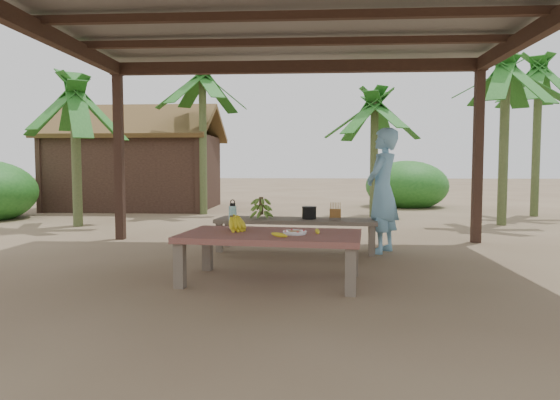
# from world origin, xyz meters

# --- Properties ---
(ground) EXTENTS (80.00, 80.00, 0.00)m
(ground) POSITION_xyz_m (0.00, 0.00, 0.00)
(ground) COLOR brown
(ground) RESTS_ON ground
(pavilion) EXTENTS (6.60, 5.60, 2.95)m
(pavilion) POSITION_xyz_m (-0.01, -0.01, 2.78)
(pavilion) COLOR black
(pavilion) RESTS_ON ground
(work_table) EXTENTS (1.90, 1.20, 0.50)m
(work_table) POSITION_xyz_m (-0.14, -0.48, 0.43)
(work_table) COLOR brown
(work_table) RESTS_ON ground
(bench) EXTENTS (2.25, 0.80, 0.45)m
(bench) POSITION_xyz_m (0.06, 1.34, 0.39)
(bench) COLOR brown
(bench) RESTS_ON ground
(ripe_banana_bunch) EXTENTS (0.33, 0.30, 0.18)m
(ripe_banana_bunch) POSITION_xyz_m (-0.57, -0.34, 0.59)
(ripe_banana_bunch) COLOR yellow
(ripe_banana_bunch) RESTS_ON work_table
(plate) EXTENTS (0.24, 0.24, 0.04)m
(plate) POSITION_xyz_m (0.10, -0.56, 0.52)
(plate) COLOR white
(plate) RESTS_ON work_table
(loose_banana_front) EXTENTS (0.17, 0.10, 0.04)m
(loose_banana_front) POSITION_xyz_m (-0.04, -0.77, 0.52)
(loose_banana_front) COLOR yellow
(loose_banana_front) RESTS_ON work_table
(loose_banana_side) EXTENTS (0.05, 0.15, 0.04)m
(loose_banana_side) POSITION_xyz_m (0.33, -0.48, 0.52)
(loose_banana_side) COLOR yellow
(loose_banana_side) RESTS_ON work_table
(water_flask) EXTENTS (0.08, 0.08, 0.31)m
(water_flask) POSITION_xyz_m (-0.60, -0.08, 0.63)
(water_flask) COLOR #3FC5C1
(water_flask) RESTS_ON work_table
(green_banana_stalk) EXTENTS (0.30, 0.30, 0.31)m
(green_banana_stalk) POSITION_xyz_m (-0.43, 1.38, 0.61)
(green_banana_stalk) COLOR #598C2D
(green_banana_stalk) RESTS_ON bench
(cooking_pot) EXTENTS (0.19, 0.19, 0.16)m
(cooking_pot) POSITION_xyz_m (0.24, 1.34, 0.53)
(cooking_pot) COLOR black
(cooking_pot) RESTS_ON bench
(skewer_rack) EXTENTS (0.19, 0.10, 0.24)m
(skewer_rack) POSITION_xyz_m (0.59, 1.24, 0.57)
(skewer_rack) COLOR #A57F47
(skewer_rack) RESTS_ON bench
(woman) EXTENTS (0.65, 0.74, 1.69)m
(woman) POSITION_xyz_m (1.23, 1.31, 0.85)
(woman) COLOR #6FACD3
(woman) RESTS_ON ground
(hut) EXTENTS (4.40, 3.43, 2.85)m
(hut) POSITION_xyz_m (-4.50, 8.00, 1.10)
(hut) COLOR black
(hut) RESTS_ON ground
(banana_plant_ne) EXTENTS (1.80, 1.80, 3.33)m
(banana_plant_ne) POSITION_xyz_m (4.05, 4.62, 2.83)
(banana_plant_ne) COLOR #596638
(banana_plant_ne) RESTS_ON ground
(banana_plant_n) EXTENTS (1.80, 1.80, 2.82)m
(banana_plant_n) POSITION_xyz_m (1.70, 6.07, 2.34)
(banana_plant_n) COLOR #596638
(banana_plant_n) RESTS_ON ground
(banana_plant_nw) EXTENTS (1.80, 1.80, 3.57)m
(banana_plant_nw) POSITION_xyz_m (-2.35, 6.44, 3.06)
(banana_plant_nw) COLOR #596638
(banana_plant_nw) RESTS_ON ground
(banana_plant_w) EXTENTS (1.80, 1.80, 2.79)m
(banana_plant_w) POSITION_xyz_m (-4.27, 3.89, 2.31)
(banana_plant_w) COLOR #596638
(banana_plant_w) RESTS_ON ground
(banana_plant_far) EXTENTS (1.80, 1.80, 3.60)m
(banana_plant_far) POSITION_xyz_m (5.46, 6.42, 3.10)
(banana_plant_far) COLOR #596638
(banana_plant_far) RESTS_ON ground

